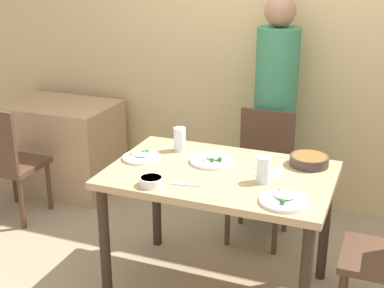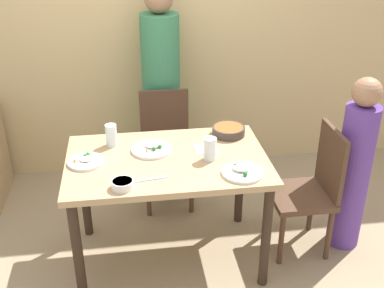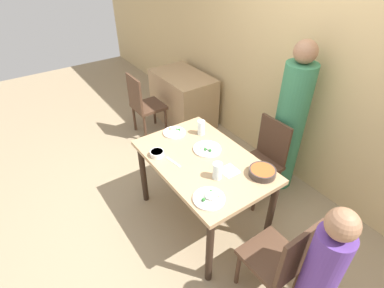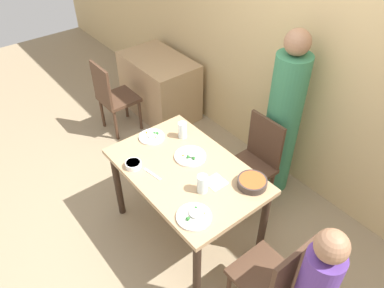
{
  "view_description": "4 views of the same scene",
  "coord_description": "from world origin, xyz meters",
  "px_view_note": "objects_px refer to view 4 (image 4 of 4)",
  "views": [
    {
      "loc": [
        0.85,
        -2.61,
        1.93
      ],
      "look_at": [
        -0.13,
        -0.09,
        0.95
      ],
      "focal_mm": 50.0,
      "sensor_mm": 36.0,
      "label": 1
    },
    {
      "loc": [
        -0.22,
        -2.6,
        2.19
      ],
      "look_at": [
        0.14,
        -0.08,
        0.89
      ],
      "focal_mm": 45.0,
      "sensor_mm": 36.0,
      "label": 2
    },
    {
      "loc": [
        1.64,
        -1.26,
        2.41
      ],
      "look_at": [
        -0.12,
        -0.04,
        0.88
      ],
      "focal_mm": 28.0,
      "sensor_mm": 36.0,
      "label": 3
    },
    {
      "loc": [
        1.69,
        -1.29,
        2.77
      ],
      "look_at": [
        0.01,
        0.05,
        1.0
      ],
      "focal_mm": 35.0,
      "sensor_mm": 36.0,
      "label": 4
    }
  ],
  "objects_px": {
    "chair_adult_spot": "(254,161)",
    "glass_water_tall": "(183,130)",
    "plate_rice_adult": "(191,156)",
    "chair_child_spot": "(273,277)",
    "bowl_curry": "(252,182)",
    "person_adult": "(283,122)"
  },
  "relations": [
    {
      "from": "chair_adult_spot",
      "to": "plate_rice_adult",
      "type": "bearing_deg",
      "value": -103.1
    },
    {
      "from": "chair_child_spot",
      "to": "glass_water_tall",
      "type": "bearing_deg",
      "value": -100.22
    },
    {
      "from": "chair_adult_spot",
      "to": "glass_water_tall",
      "type": "bearing_deg",
      "value": -127.35
    },
    {
      "from": "person_adult",
      "to": "plate_rice_adult",
      "type": "relative_size",
      "value": 6.44
    },
    {
      "from": "person_adult",
      "to": "glass_water_tall",
      "type": "height_order",
      "value": "person_adult"
    },
    {
      "from": "chair_child_spot",
      "to": "bowl_curry",
      "type": "xyz_separation_m",
      "value": [
        -0.52,
        0.28,
        0.32
      ]
    },
    {
      "from": "bowl_curry",
      "to": "chair_adult_spot",
      "type": "bearing_deg",
      "value": 129.31
    },
    {
      "from": "chair_child_spot",
      "to": "glass_water_tall",
      "type": "distance_m",
      "value": 1.37
    },
    {
      "from": "bowl_curry",
      "to": "plate_rice_adult",
      "type": "height_order",
      "value": "bowl_curry"
    },
    {
      "from": "chair_adult_spot",
      "to": "person_adult",
      "type": "xyz_separation_m",
      "value": [
        0.0,
        0.32,
        0.3
      ]
    },
    {
      "from": "chair_adult_spot",
      "to": "plate_rice_adult",
      "type": "distance_m",
      "value": 0.71
    },
    {
      "from": "chair_adult_spot",
      "to": "plate_rice_adult",
      "type": "relative_size",
      "value": 3.49
    },
    {
      "from": "person_adult",
      "to": "glass_water_tall",
      "type": "distance_m",
      "value": 0.93
    },
    {
      "from": "person_adult",
      "to": "plate_rice_adult",
      "type": "xyz_separation_m",
      "value": [
        -0.15,
        -0.95,
        0.01
      ]
    },
    {
      "from": "bowl_curry",
      "to": "plate_rice_adult",
      "type": "distance_m",
      "value": 0.55
    },
    {
      "from": "chair_child_spot",
      "to": "bowl_curry",
      "type": "distance_m",
      "value": 0.67
    },
    {
      "from": "chair_child_spot",
      "to": "glass_water_tall",
      "type": "relative_size",
      "value": 6.13
    },
    {
      "from": "glass_water_tall",
      "to": "chair_adult_spot",
      "type": "bearing_deg",
      "value": 52.65
    },
    {
      "from": "chair_adult_spot",
      "to": "plate_rice_adult",
      "type": "xyz_separation_m",
      "value": [
        -0.15,
        -0.63,
        0.3
      ]
    },
    {
      "from": "chair_child_spot",
      "to": "chair_adult_spot",
      "type": "bearing_deg",
      "value": -129.86
    },
    {
      "from": "person_adult",
      "to": "glass_water_tall",
      "type": "relative_size",
      "value": 11.3
    },
    {
      "from": "plate_rice_adult",
      "to": "chair_child_spot",
      "type": "bearing_deg",
      "value": -6.79
    }
  ]
}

